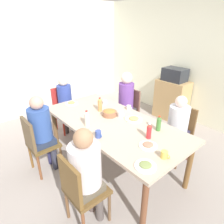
% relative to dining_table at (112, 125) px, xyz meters
% --- Properties ---
extents(ground_plane, '(6.50, 6.50, 0.00)m').
position_rel_dining_table_xyz_m(ground_plane, '(0.00, 0.00, -0.70)').
color(ground_plane, '#9D948E').
extents(wall_back, '(5.66, 0.12, 2.60)m').
position_rel_dining_table_xyz_m(wall_back, '(0.00, 2.44, 0.60)').
color(wall_back, silver).
rests_on(wall_back, ground_plane).
extents(wall_left, '(0.12, 5.01, 2.60)m').
position_rel_dining_table_xyz_m(wall_left, '(-2.77, 0.00, 0.60)').
color(wall_left, silver).
rests_on(wall_left, ground_plane).
extents(dining_table, '(2.28, 1.08, 0.77)m').
position_rel_dining_table_xyz_m(dining_table, '(0.00, 0.00, 0.00)').
color(dining_table, '#BEA892').
rests_on(dining_table, ground_plane).
extents(chair_0, '(0.40, 0.40, 0.90)m').
position_rel_dining_table_xyz_m(chair_0, '(0.57, -0.92, -0.19)').
color(chair_0, brown).
rests_on(chair_0, ground_plane).
extents(person_0, '(0.33, 0.33, 1.20)m').
position_rel_dining_table_xyz_m(person_0, '(0.57, -0.83, 0.02)').
color(person_0, brown).
rests_on(person_0, ground_plane).
extents(chair_1, '(0.40, 0.40, 0.90)m').
position_rel_dining_table_xyz_m(chair_1, '(-1.52, 0.00, -0.19)').
color(chair_1, red).
rests_on(chair_1, ground_plane).
extents(person_1, '(0.30, 0.30, 1.15)m').
position_rel_dining_table_xyz_m(person_1, '(-1.43, 0.00, -0.02)').
color(person_1, '#3C494C').
rests_on(person_1, ground_plane).
extents(chair_2, '(0.40, 0.40, 0.90)m').
position_rel_dining_table_xyz_m(chair_2, '(-0.57, 0.92, -0.19)').
color(chair_2, brown).
rests_on(chair_2, ground_plane).
extents(person_2, '(0.30, 0.30, 1.26)m').
position_rel_dining_table_xyz_m(person_2, '(-0.57, 0.83, 0.05)').
color(person_2, '#38474A').
rests_on(person_2, ground_plane).
extents(chair_3, '(0.40, 0.40, 0.90)m').
position_rel_dining_table_xyz_m(chair_3, '(0.57, 0.92, -0.19)').
color(chair_3, brown).
rests_on(chair_3, ground_plane).
extents(person_3, '(0.31, 0.31, 1.12)m').
position_rel_dining_table_xyz_m(person_3, '(0.57, 0.83, -0.03)').
color(person_3, '#25354C').
rests_on(person_3, ground_plane).
extents(chair_4, '(0.40, 0.40, 0.90)m').
position_rel_dining_table_xyz_m(chair_4, '(-0.57, -0.92, -0.19)').
color(chair_4, brown).
rests_on(chair_4, ground_plane).
extents(person_4, '(0.30, 0.30, 1.20)m').
position_rel_dining_table_xyz_m(person_4, '(-0.57, -0.83, 0.02)').
color(person_4, navy).
rests_on(person_4, ground_plane).
extents(plate_0, '(0.26, 0.26, 0.04)m').
position_rel_dining_table_xyz_m(plate_0, '(0.17, 0.28, 0.08)').
color(plate_0, beige).
rests_on(plate_0, dining_table).
extents(plate_1, '(0.22, 0.22, 0.04)m').
position_rel_dining_table_xyz_m(plate_1, '(0.97, -0.39, 0.08)').
color(plate_1, white).
rests_on(plate_1, dining_table).
extents(plate_2, '(0.23, 0.23, 0.04)m').
position_rel_dining_table_xyz_m(plate_2, '(-0.97, -0.11, 0.08)').
color(plate_2, silver).
rests_on(plate_2, dining_table).
extents(plate_3, '(0.22, 0.22, 0.04)m').
position_rel_dining_table_xyz_m(plate_3, '(0.75, -0.09, 0.08)').
color(plate_3, silver).
rests_on(plate_3, dining_table).
extents(bowl_0, '(0.22, 0.22, 0.09)m').
position_rel_dining_table_xyz_m(bowl_0, '(-0.17, 0.10, 0.12)').
color(bowl_0, '#976144').
rests_on(bowl_0, dining_table).
extents(cup_0, '(0.12, 0.08, 0.09)m').
position_rel_dining_table_xyz_m(cup_0, '(-0.03, 0.20, 0.11)').
color(cup_0, white).
rests_on(cup_0, dining_table).
extents(cup_1, '(0.11, 0.07, 0.09)m').
position_rel_dining_table_xyz_m(cup_1, '(1.00, -0.13, 0.11)').
color(cup_1, '#ECCA56').
rests_on(cup_1, dining_table).
extents(cup_2, '(0.11, 0.08, 0.09)m').
position_rel_dining_table_xyz_m(cup_2, '(0.22, -0.41, 0.11)').
color(cup_2, '#3C519E').
rests_on(cup_2, dining_table).
extents(cup_3, '(0.11, 0.07, 0.08)m').
position_rel_dining_table_xyz_m(cup_3, '(-0.57, 0.33, 0.11)').
color(cup_3, white).
rests_on(cup_3, dining_table).
extents(cup_4, '(0.11, 0.07, 0.07)m').
position_rel_dining_table_xyz_m(cup_4, '(-0.13, 0.48, 0.11)').
color(cup_4, white).
rests_on(cup_4, dining_table).
extents(bottle_0, '(0.06, 0.06, 0.21)m').
position_rel_dining_table_xyz_m(bottle_0, '(0.64, 0.05, 0.17)').
color(bottle_0, red).
rests_on(bottle_0, dining_table).
extents(bottle_1, '(0.06, 0.06, 0.24)m').
position_rel_dining_table_xyz_m(bottle_1, '(-0.11, -0.35, 0.18)').
color(bottle_1, silver).
rests_on(bottle_1, dining_table).
extents(bottle_2, '(0.06, 0.06, 0.21)m').
position_rel_dining_table_xyz_m(bottle_2, '(0.60, 0.30, 0.17)').
color(bottle_2, '#428038').
rests_on(bottle_2, dining_table).
extents(bottle_3, '(0.07, 0.07, 0.23)m').
position_rel_dining_table_xyz_m(bottle_3, '(-0.40, 0.09, 0.18)').
color(bottle_3, tan).
rests_on(bottle_3, dining_table).
extents(side_cabinet, '(0.70, 0.44, 0.90)m').
position_rel_dining_table_xyz_m(side_cabinet, '(-0.39, 2.14, -0.25)').
color(side_cabinet, tan).
rests_on(side_cabinet, ground_plane).
extents(microwave, '(0.48, 0.36, 0.28)m').
position_rel_dining_table_xyz_m(microwave, '(-0.39, 2.14, 0.34)').
color(microwave, '#262A30').
rests_on(microwave, side_cabinet).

